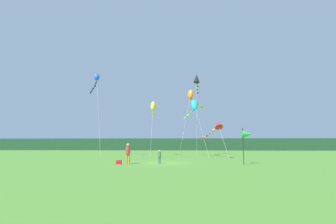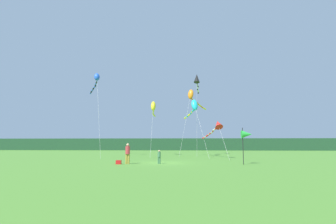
# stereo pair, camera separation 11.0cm
# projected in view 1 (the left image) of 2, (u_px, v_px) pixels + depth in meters

# --- Properties ---
(ground_plane) EXTENTS (120.00, 120.00, 0.00)m
(ground_plane) POSITION_uv_depth(u_px,v_px,m) (164.00, 163.00, 24.38)
(ground_plane) COLOR #4C842D
(distant_treeline) EXTENTS (108.00, 3.52, 3.09)m
(distant_treeline) POSITION_uv_depth(u_px,v_px,m) (178.00, 144.00, 69.15)
(distant_treeline) COLOR #1E4228
(distant_treeline) RESTS_ON ground
(person_adult) EXTENTS (0.40, 0.40, 1.80)m
(person_adult) POSITION_uv_depth(u_px,v_px,m) (128.00, 152.00, 23.09)
(person_adult) COLOR olive
(person_adult) RESTS_ON ground
(person_child) EXTENTS (0.27, 0.27, 1.22)m
(person_child) POSITION_uv_depth(u_px,v_px,m) (159.00, 156.00, 23.27)
(person_child) COLOR #3F724C
(person_child) RESTS_ON ground
(cooler_box) EXTENTS (0.44, 0.32, 0.35)m
(cooler_box) POSITION_uv_depth(u_px,v_px,m) (119.00, 162.00, 22.75)
(cooler_box) COLOR red
(cooler_box) RESTS_ON ground
(banner_flag_pole) EXTENTS (0.90, 0.70, 3.15)m
(banner_flag_pole) POSITION_uv_depth(u_px,v_px,m) (247.00, 135.00, 22.61)
(banner_flag_pole) COLOR black
(banner_flag_pole) RESTS_ON ground
(kite_red) EXTENTS (2.36, 9.02, 4.81)m
(kite_red) POSITION_uv_depth(u_px,v_px,m) (216.00, 126.00, 32.30)
(kite_red) COLOR #B2B2B2
(kite_red) RESTS_ON ground
(kite_orange) EXTENTS (4.25, 6.51, 9.82)m
(kite_orange) POSITION_uv_depth(u_px,v_px,m) (192.00, 96.00, 38.98)
(kite_orange) COLOR #B2B2B2
(kite_orange) RESTS_ON ground
(kite_black) EXTENTS (1.03, 6.72, 12.44)m
(kite_black) POSITION_uv_depth(u_px,v_px,m) (197.00, 80.00, 40.30)
(kite_black) COLOR #B2B2B2
(kite_black) RESTS_ON ground
(kite_yellow) EXTENTS (0.75, 7.50, 8.12)m
(kite_yellow) POSITION_uv_depth(u_px,v_px,m) (153.00, 107.00, 38.78)
(kite_yellow) COLOR #B2B2B2
(kite_yellow) RESTS_ON ground
(kite_blue) EXTENTS (4.97, 8.95, 11.80)m
(kite_blue) POSITION_uv_depth(u_px,v_px,m) (96.00, 80.00, 37.59)
(kite_blue) COLOR #B2B2B2
(kite_blue) RESTS_ON ground
(kite_cyan) EXTENTS (3.02, 8.14, 8.00)m
(kite_cyan) POSITION_uv_depth(u_px,v_px,m) (194.00, 106.00, 36.40)
(kite_cyan) COLOR #B2B2B2
(kite_cyan) RESTS_ON ground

